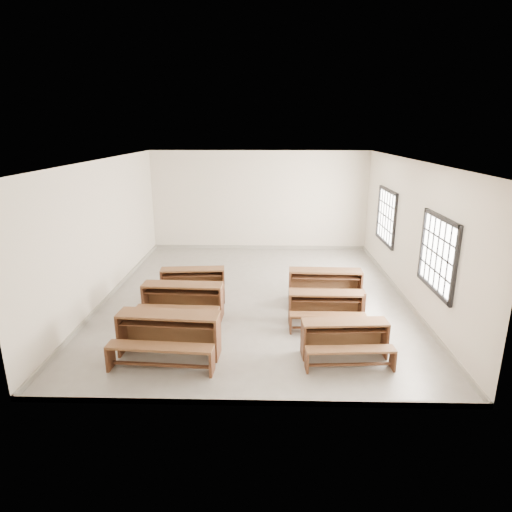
{
  "coord_description": "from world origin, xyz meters",
  "views": [
    {
      "loc": [
        0.24,
        -9.56,
        3.86
      ],
      "look_at": [
        0.0,
        0.0,
        1.0
      ],
      "focal_mm": 30.0,
      "sensor_mm": 36.0,
      "label": 1
    }
  ],
  "objects_px": {
    "desk_set_0": "(168,332)",
    "desk_set_4": "(325,306)",
    "desk_set_1": "(182,299)",
    "desk_set_5": "(325,283)",
    "desk_set_2": "(193,280)",
    "desk_set_3": "(345,337)"
  },
  "relations": [
    {
      "from": "desk_set_3",
      "to": "desk_set_5",
      "type": "height_order",
      "value": "desk_set_5"
    },
    {
      "from": "desk_set_0",
      "to": "desk_set_5",
      "type": "distance_m",
      "value": 4.01
    },
    {
      "from": "desk_set_5",
      "to": "desk_set_2",
      "type": "bearing_deg",
      "value": 177.31
    },
    {
      "from": "desk_set_0",
      "to": "desk_set_1",
      "type": "xyz_separation_m",
      "value": [
        -0.05,
        1.58,
        -0.02
      ]
    },
    {
      "from": "desk_set_4",
      "to": "desk_set_3",
      "type": "bearing_deg",
      "value": -82.75
    },
    {
      "from": "desk_set_0",
      "to": "desk_set_3",
      "type": "height_order",
      "value": "desk_set_0"
    },
    {
      "from": "desk_set_4",
      "to": "desk_set_5",
      "type": "bearing_deg",
      "value": 83.36
    },
    {
      "from": "desk_set_3",
      "to": "desk_set_5",
      "type": "distance_m",
      "value": 2.55
    },
    {
      "from": "desk_set_0",
      "to": "desk_set_4",
      "type": "distance_m",
      "value": 3.23
    },
    {
      "from": "desk_set_1",
      "to": "desk_set_5",
      "type": "relative_size",
      "value": 1.01
    },
    {
      "from": "desk_set_0",
      "to": "desk_set_2",
      "type": "relative_size",
      "value": 1.16
    },
    {
      "from": "desk_set_0",
      "to": "desk_set_1",
      "type": "bearing_deg",
      "value": 96.01
    },
    {
      "from": "desk_set_3",
      "to": "desk_set_0",
      "type": "bearing_deg",
      "value": 177.24
    },
    {
      "from": "desk_set_3",
      "to": "desk_set_4",
      "type": "height_order",
      "value": "desk_set_4"
    },
    {
      "from": "desk_set_1",
      "to": "desk_set_2",
      "type": "height_order",
      "value": "desk_set_1"
    },
    {
      "from": "desk_set_2",
      "to": "desk_set_4",
      "type": "bearing_deg",
      "value": -31.28
    },
    {
      "from": "desk_set_1",
      "to": "desk_set_2",
      "type": "relative_size",
      "value": 1.09
    },
    {
      "from": "desk_set_0",
      "to": "desk_set_5",
      "type": "relative_size",
      "value": 1.08
    },
    {
      "from": "desk_set_2",
      "to": "desk_set_3",
      "type": "height_order",
      "value": "desk_set_2"
    },
    {
      "from": "desk_set_0",
      "to": "desk_set_5",
      "type": "height_order",
      "value": "desk_set_0"
    },
    {
      "from": "desk_set_3",
      "to": "desk_set_4",
      "type": "xyz_separation_m",
      "value": [
        -0.16,
        1.35,
        0.0
      ]
    },
    {
      "from": "desk_set_1",
      "to": "desk_set_3",
      "type": "height_order",
      "value": "desk_set_1"
    }
  ]
}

